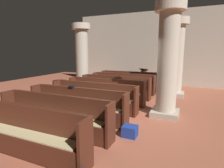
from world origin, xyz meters
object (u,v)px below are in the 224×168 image
Objects in this scene: pew_row_5 at (77,103)px; pillar_aisle_side at (176,57)px; hymn_book at (73,86)px; pew_row_3 at (106,90)px; pew_row_1 at (123,83)px; pillar_aisle_rear at (168,59)px; pew_row_2 at (115,86)px; pew_row_0 at (129,80)px; pew_row_4 at (93,96)px; pillar_far_side at (82,56)px; lectern at (144,79)px; pew_row_6 at (54,114)px; pew_row_7 at (19,129)px; kneeler_box_blue at (130,131)px.

pew_row_5 is 0.92× the size of pillar_aisle_side.
pillar_aisle_side is 16.87× the size of hymn_book.
pew_row_5 is (0.00, -2.05, 0.00)m from pew_row_3.
pillar_aisle_rear is at bearing -47.89° from pew_row_1.
pew_row_3 is at bearing -90.00° from pew_row_2.
pillar_aisle_side reaches higher than pew_row_0.
pillar_far_side reaches higher than pew_row_4.
pillar_aisle_rear is (2.46, -2.72, 1.34)m from pew_row_1.
lectern is (0.55, 3.12, -0.05)m from pew_row_2.
hymn_book is at bearing -93.15° from pew_row_0.
pillar_aisle_rear is 5.36m from lectern.
pillar_aisle_rear is at bearing -56.73° from pew_row_0.
pew_row_1 is (0.00, -1.03, 0.00)m from pew_row_0.
pew_row_1 is at bearing 90.00° from pew_row_5.
pew_row_5 is at bearing -95.10° from lectern.
pew_row_6 is 3.69m from pillar_aisle_rear.
lectern is at bearing 79.95° from pew_row_2.
pew_row_1 is 2.17m from lectern.
pew_row_0 is 15.50× the size of hymn_book.
pillar_aisle_side is at bearing 3.82° from pillar_far_side.
pew_row_1 and pew_row_6 have the same top height.
lectern is 6.10m from hymn_book.
pillar_far_side is (-2.41, 2.00, 1.34)m from pew_row_3.
pew_row_2 is 5.13m from pew_row_7.
kneeler_box_blue is (1.86, -1.51, -0.36)m from pew_row_4.
pillar_aisle_side is at bearing 83.03° from kneeler_box_blue.
pew_row_0 is at bearing 90.00° from pew_row_6.
pew_row_1 is 1.00× the size of pew_row_6.
pew_row_2 and pew_row_4 have the same top height.
pew_row_4 is (0.00, -1.03, 0.00)m from pew_row_3.
pew_row_2 and pew_row_3 have the same top height.
pew_row_7 is at bearing -90.00° from pew_row_1.
pillar_aisle_rear is 3.27× the size of lectern.
pillar_far_side and pillar_aisle_rear have the same top height.
pillar_far_side is 3.91m from lectern.
pew_row_6 is at bearing -90.00° from pew_row_5.
pillar_aisle_rear is at bearing 23.76° from hymn_book.
kneeler_box_blue is at bearing -78.91° from lectern.
hymn_book reaches higher than kneeler_box_blue.
pillar_aisle_side reaches higher than pew_row_6.
pew_row_0 is at bearing 86.85° from hymn_book.
pew_row_2 and pew_row_5 have the same top height.
pew_row_7 is 6.70m from pillar_far_side.
pew_row_4 is 0.92× the size of pillar_far_side.
hymn_book is at bearing 102.70° from pew_row_6.
pew_row_5 is at bearing -59.31° from pillar_far_side.
pew_row_6 is 0.92× the size of pillar_far_side.
pillar_far_side is at bearing -144.08° from lectern.
pew_row_1 is 5.13m from pew_row_6.
pew_row_0 is 2.96m from pillar_far_side.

